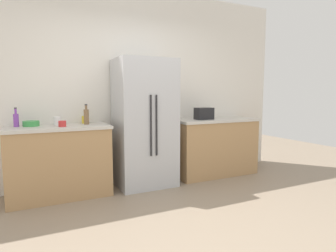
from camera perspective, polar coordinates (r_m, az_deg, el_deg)
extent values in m
plane|color=gray|center=(2.97, 2.57, -19.93)|extent=(11.03, 11.03, 0.00)
cube|color=silver|center=(4.38, -8.97, 8.01)|extent=(5.51, 0.10, 2.89)
cube|color=tan|center=(3.94, -20.90, -6.90)|extent=(1.23, 0.60, 0.88)
cube|color=beige|center=(3.87, -21.18, -0.26)|extent=(1.26, 0.63, 0.04)
cube|color=tan|center=(4.76, 9.16, -4.31)|extent=(1.36, 0.60, 0.88)
cube|color=beige|center=(4.70, 9.26, 1.20)|extent=(1.39, 0.63, 0.04)
cube|color=#B7BABF|center=(4.09, -4.70, 0.57)|extent=(0.81, 0.65, 1.81)
cylinder|color=#262628|center=(3.76, -3.42, 0.07)|extent=(0.02, 0.02, 0.81)
cylinder|color=#262628|center=(3.79, -2.30, 0.13)|extent=(0.02, 0.02, 0.81)
cube|color=black|center=(4.53, 7.22, 2.49)|extent=(0.28, 0.18, 0.19)
cylinder|color=purple|center=(3.96, -28.18, 1.00)|extent=(0.06, 0.06, 0.16)
cylinder|color=purple|center=(3.95, -28.27, 2.60)|extent=(0.03, 0.03, 0.06)
cylinder|color=#333338|center=(3.95, -28.30, 3.17)|extent=(0.03, 0.03, 0.02)
cylinder|color=brown|center=(3.92, -16.06, 1.76)|extent=(0.07, 0.07, 0.20)
cylinder|color=brown|center=(3.91, -16.12, 3.61)|extent=(0.03, 0.03, 0.06)
cylinder|color=#333338|center=(3.91, -16.14, 4.13)|extent=(0.04, 0.04, 0.02)
cylinder|color=red|center=(3.75, -20.45, 0.43)|extent=(0.09, 0.09, 0.07)
cylinder|color=yellow|center=(4.08, -16.26, 1.23)|extent=(0.09, 0.09, 0.10)
cylinder|color=white|center=(3.96, -21.33, 0.95)|extent=(0.09, 0.09, 0.11)
cylinder|color=green|center=(3.95, -25.77, 0.45)|extent=(0.20, 0.20, 0.07)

